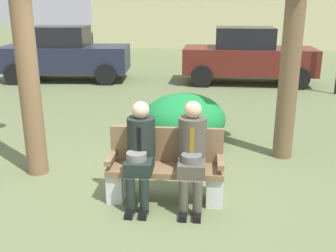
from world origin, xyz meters
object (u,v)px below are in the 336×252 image
Objects in this scene: park_bench at (166,169)px; shrub_near_bench at (184,119)px; shrub_mid_lawn at (186,122)px; seated_man_left at (140,149)px; seated_man_right at (192,150)px; parked_car_near at (65,54)px; parked_car_far at (247,56)px.

shrub_near_bench is at bearing 86.30° from park_bench.
seated_man_left is at bearing -100.22° from shrub_mid_lawn.
seated_man_right is (0.62, 0.00, 0.01)m from seated_man_left.
seated_man_right is (0.33, -0.13, 0.32)m from park_bench.
seated_man_left is at bearing -101.16° from shrub_near_bench.
parked_car_near is (-3.62, 7.72, 0.13)m from seated_man_left.
parked_car_far reaches higher than shrub_near_bench.
parked_car_near reaches higher than shrub_near_bench.
parked_car_near is (-3.91, 7.59, 0.44)m from park_bench.
seated_man_right is at bearing -61.21° from parked_car_near.
parked_car_near is (-4.06, 5.25, 0.53)m from shrub_mid_lawn.
parked_car_far is (1.64, 5.59, 0.39)m from shrub_near_bench.
park_bench reaches higher than shrub_mid_lawn.
shrub_near_bench is at bearing 78.84° from seated_man_left.
seated_man_right reaches higher than shrub_mid_lawn.
seated_man_left is at bearing -179.82° from seated_man_right.
seated_man_left is 0.32× the size of parked_car_near.
seated_man_right is at bearing -84.75° from shrub_near_bench.
seated_man_left reaches higher than park_bench.
seated_man_left is (-0.29, -0.13, 0.31)m from park_bench.
park_bench is 1.43× the size of shrub_mid_lawn.
seated_man_left is 0.32× the size of parked_car_far.
shrub_near_bench is 0.36× the size of parked_car_near.
parked_car_near is 1.02× the size of parked_car_far.
seated_man_right is at bearing 0.18° from seated_man_left.
shrub_near_bench is 6.89m from parked_car_near.
shrub_near_bench is at bearing -106.32° from parked_car_far.
parked_car_far is at bearing 79.47° from seated_man_right.
park_bench is 1.12× the size of seated_man_left.
park_bench is 0.44m from seated_man_left.
parked_car_far is (5.68, 0.02, 0.00)m from parked_car_near.
parked_car_far is at bearing 0.20° from parked_car_near.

